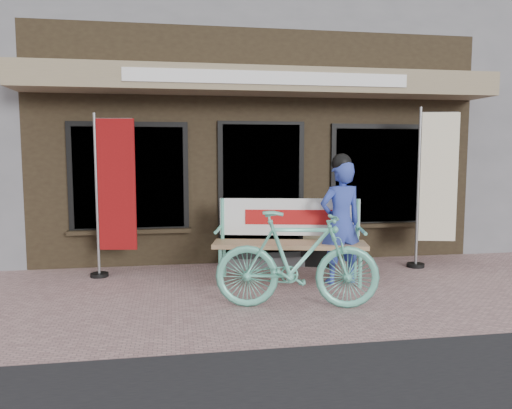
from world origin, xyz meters
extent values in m
plane|color=tan|center=(0.00, 0.00, 0.00)|extent=(70.00, 70.00, 0.00)
cube|color=black|center=(0.00, 5.00, 1.80)|extent=(7.00, 6.00, 3.60)
cube|color=slate|center=(0.00, 5.00, 4.80)|extent=(7.00, 6.00, 2.40)
cube|color=gray|center=(0.00, 1.65, 2.75)|extent=(7.00, 0.80, 0.35)
cube|color=white|center=(0.00, 1.24, 2.75)|extent=(4.00, 0.02, 0.18)
cube|color=black|center=(0.00, 1.98, 1.10)|extent=(1.20, 0.06, 2.10)
cube|color=black|center=(0.00, 1.97, 1.10)|extent=(1.35, 0.04, 2.20)
cube|color=black|center=(-2.00, 1.98, 1.35)|extent=(1.60, 0.06, 1.50)
cube|color=black|center=(2.00, 1.98, 1.35)|extent=(1.60, 0.06, 1.50)
cube|color=black|center=(-2.00, 1.97, 1.35)|extent=(1.75, 0.04, 1.65)
cube|color=black|center=(2.00, 1.97, 1.35)|extent=(1.75, 0.04, 1.65)
cube|color=black|center=(-2.00, 1.92, 0.55)|extent=(1.80, 0.18, 0.06)
cube|color=black|center=(2.00, 1.92, 0.55)|extent=(1.80, 0.18, 0.06)
cube|color=#59595B|center=(0.00, 1.75, 0.07)|extent=(1.30, 0.45, 0.15)
cylinder|color=#64C4A9|center=(-0.77, 0.69, 0.24)|extent=(0.06, 0.06, 0.47)
cylinder|color=#64C4A9|center=(-0.67, 1.13, 0.24)|extent=(0.06, 0.06, 0.47)
cylinder|color=#64C4A9|center=(0.99, 0.30, 0.24)|extent=(0.06, 0.06, 0.47)
cylinder|color=#64C4A9|center=(1.09, 0.74, 0.24)|extent=(0.06, 0.06, 0.47)
cube|color=tan|center=(0.16, 0.71, 0.51)|extent=(2.09, 0.93, 0.06)
cylinder|color=#64C4A9|center=(-0.69, 1.13, 0.79)|extent=(0.06, 0.06, 0.62)
cylinder|color=#64C4A9|center=(1.11, 0.73, 0.79)|extent=(0.06, 0.06, 0.62)
cube|color=white|center=(0.21, 0.95, 0.84)|extent=(1.88, 0.46, 0.51)
cube|color=#B21414|center=(0.21, 0.93, 0.84)|extent=(1.19, 0.27, 0.20)
cylinder|color=#64C4A9|center=(-0.78, 0.92, 0.70)|extent=(0.15, 0.49, 0.04)
cylinder|color=#64C4A9|center=(1.09, 0.51, 0.70)|extent=(0.15, 0.49, 0.04)
imported|color=#3145AB|center=(0.81, 0.56, 0.81)|extent=(0.64, 0.48, 1.61)
sphere|color=black|center=(0.81, 0.56, 1.58)|extent=(0.30, 0.30, 0.26)
imported|color=#64C4A9|center=(-0.02, -0.40, 0.54)|extent=(1.88, 0.88, 1.09)
cylinder|color=gray|center=(-2.39, 1.42, 1.13)|extent=(0.04, 0.04, 2.26)
cylinder|color=gray|center=(-2.14, 1.38, 2.17)|extent=(0.51, 0.10, 0.02)
cube|color=maroon|center=(-2.12, 1.37, 1.28)|extent=(0.51, 0.11, 1.79)
cylinder|color=black|center=(-2.39, 1.42, 0.03)|extent=(0.28, 0.28, 0.05)
cylinder|color=gray|center=(2.24, 1.24, 1.19)|extent=(0.05, 0.05, 2.39)
cylinder|color=gray|center=(2.50, 1.18, 2.30)|extent=(0.53, 0.15, 0.03)
cube|color=#F4E8C7|center=(2.53, 1.17, 1.36)|extent=(0.54, 0.16, 1.90)
cylinder|color=black|center=(2.24, 1.24, 0.03)|extent=(0.31, 0.31, 0.05)
cube|color=black|center=(0.78, 1.50, 0.50)|extent=(0.50, 0.27, 1.01)
cube|color=beige|center=(0.76, 1.45, 0.62)|extent=(0.40, 0.18, 0.62)
camera|label=1|loc=(-1.36, -5.65, 1.73)|focal=35.00mm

